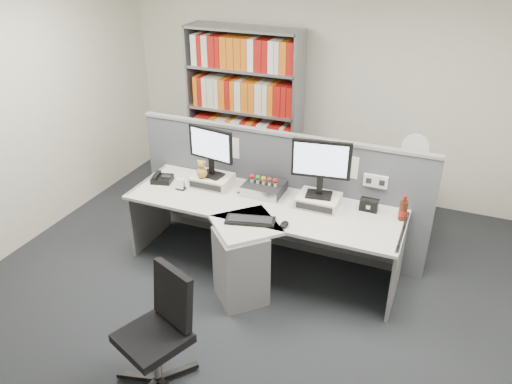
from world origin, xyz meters
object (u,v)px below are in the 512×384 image
at_px(desk, 254,239).
at_px(office_chair, 161,328).
at_px(monitor_right, 321,164).
at_px(monitor_left, 211,148).
at_px(speaker, 369,205).
at_px(shelving_unit, 244,112).
at_px(desk_calendar, 181,185).
at_px(desktop_pc, 264,188).
at_px(desk_fan, 415,150).
at_px(mouse, 284,224).
at_px(filing_cabinet, 406,205).
at_px(keyboard, 250,220).
at_px(cola_bottle, 403,211).
at_px(desk_phone, 162,179).

xyz_separation_m(desk, office_chair, (-0.14, -1.36, 0.04)).
bearing_deg(monitor_right, monitor_left, -180.00).
bearing_deg(speaker, shelving_unit, 143.17).
height_order(monitor_right, desk_calendar, monitor_right).
xyz_separation_m(desk, shelving_unit, (-0.90, 1.85, 0.52)).
xyz_separation_m(monitor_left, desktop_pc, (0.54, 0.04, -0.35)).
distance_m(monitor_right, desk_fan, 1.25).
bearing_deg(monitor_left, mouse, -26.86).
bearing_deg(mouse, shelving_unit, 122.28).
bearing_deg(desk, filing_cabinet, 49.39).
relative_size(keyboard, office_chair, 0.50).
distance_m(desk, speaker, 1.10).
height_order(desktop_pc, desk_fan, desk_fan).
bearing_deg(shelving_unit, monitor_left, -78.81).
distance_m(keyboard, cola_bottle, 1.34).
xyz_separation_m(monitor_right, office_chair, (-0.63, -1.74, -0.65)).
bearing_deg(desk_phone, monitor_right, 4.73).
relative_size(desk_phone, filing_cabinet, 0.34).
xyz_separation_m(desktop_pc, filing_cabinet, (1.27, 0.97, -0.42)).
relative_size(desk, keyboard, 5.64).
relative_size(keyboard, desk_calendar, 4.13).
bearing_deg(desktop_pc, shelving_unit, 120.29).
bearing_deg(monitor_right, cola_bottle, 2.53).
bearing_deg(office_chair, cola_bottle, 52.09).
height_order(desk, desk_fan, desk_fan).
height_order(shelving_unit, office_chair, shelving_unit).
xyz_separation_m(filing_cabinet, desk_fan, (0.00, -0.00, 0.64)).
height_order(monitor_right, desk_phone, monitor_right).
relative_size(mouse, shelving_unit, 0.06).
bearing_deg(monitor_left, desk_fan, 29.29).
bearing_deg(desktop_pc, speaker, 2.66).
distance_m(desktop_pc, desk_calendar, 0.82).
relative_size(desktop_pc, office_chair, 0.41).
height_order(shelving_unit, filing_cabinet, shelving_unit).
bearing_deg(shelving_unit, desk_fan, -12.08).
xyz_separation_m(mouse, filing_cabinet, (0.88, 1.49, -0.39)).
bearing_deg(monitor_left, filing_cabinet, 29.31).
bearing_deg(desktop_pc, keyboard, -80.69).
xyz_separation_m(shelving_unit, office_chair, (0.76, -3.21, -0.48)).
xyz_separation_m(filing_cabinet, office_chair, (-1.34, -2.76, 0.14)).
height_order(cola_bottle, office_chair, cola_bottle).
height_order(desktop_pc, mouse, desktop_pc).
xyz_separation_m(desk, mouse, (0.32, -0.09, 0.28)).
relative_size(desk_phone, shelving_unit, 0.12).
xyz_separation_m(monitor_right, keyboard, (-0.47, -0.51, -0.41)).
distance_m(desk_phone, office_chair, 1.90).
distance_m(desktop_pc, keyboard, 0.56).
height_order(filing_cabinet, desk_fan, desk_fan).
distance_m(monitor_right, desktop_pc, 0.67).
bearing_deg(desk_fan, speaker, -105.74).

